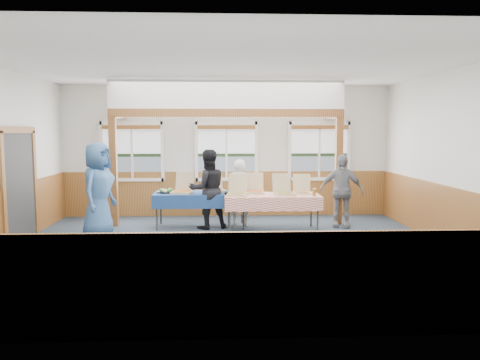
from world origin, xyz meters
The scene contains 29 objects.
floor centered at (0.00, 0.00, 0.00)m, with size 8.00×8.00×0.00m, color #273240.
ceiling centered at (0.00, 0.00, 3.20)m, with size 8.00×8.00×0.00m, color white.
wall_back centered at (0.00, 3.50, 1.60)m, with size 8.00×8.00×0.00m, color silver.
wall_front centered at (0.00, -3.50, 1.60)m, with size 8.00×8.00×0.00m, color silver.
wall_right centered at (4.00, 0.00, 1.60)m, with size 8.00×8.00×0.00m, color silver.
wainscot_back centered at (0.00, 3.48, 0.55)m, with size 7.98×0.05×1.10m, color brown.
wainscot_front centered at (0.00, -3.48, 0.55)m, with size 7.98×0.05×1.10m, color brown.
wainscot_right centered at (3.98, 0.00, 0.55)m, with size 0.05×6.98×1.10m, color brown.
cased_opening centered at (-3.96, 0.90, 1.05)m, with size 0.06×1.30×2.10m, color #2F2F2F.
window_left centered at (-2.30, 3.46, 1.68)m, with size 1.56×0.10×1.46m.
window_mid centered at (0.00, 3.46, 1.68)m, with size 1.56×0.10×1.46m.
window_right centered at (2.30, 3.46, 1.68)m, with size 1.56×0.10×1.46m.
post_left centered at (-2.50, 2.30, 1.20)m, with size 0.15×0.15×2.40m, color #5C3714.
post_right centered at (2.50, 2.30, 1.20)m, with size 0.15×0.15×2.40m, color #5C3714.
cross_beam centered at (0.00, 2.30, 2.49)m, with size 5.15×0.18×0.18m, color #5C3714.
table_left centered at (-0.59, 2.13, 0.70)m, with size 2.16×1.30×0.76m.
table_right centered at (0.94, 1.73, 0.70)m, with size 2.11×1.18×0.76m.
pizza_box_a centered at (-0.98, 2.02, 0.82)m, with size 0.50×0.57×0.45m.
pizza_box_b centered at (-0.25, 2.29, 0.82)m, with size 0.47×0.53×0.41m.
pizza_box_c centered at (0.19, 1.63, 0.82)m, with size 0.47×0.54×0.44m.
pizza_box_d centered at (0.59, 1.92, 0.82)m, with size 0.40×0.48×0.43m.
pizza_box_e centered at (1.18, 1.65, 0.82)m, with size 0.47×0.54×0.44m.
pizza_box_f centered at (1.59, 1.87, 0.82)m, with size 0.44×0.51×0.41m.
veggie_tray centered at (-1.34, 2.13, 0.79)m, with size 0.39×0.39×0.09m.
drink_glass centered at (1.79, 1.48, 0.83)m, with size 0.07×0.07×0.15m, color #896016.
woman_white centered at (0.27, 2.23, 0.74)m, with size 0.54×0.35×1.48m, color silver.
woman_black centered at (-0.43, 1.95, 0.85)m, with size 0.83×0.65×1.71m, color black.
man_blue centered at (-2.54, 1.11, 0.94)m, with size 0.92×0.60×1.88m, color #3B6394.
person_grey centered at (2.48, 1.97, 0.80)m, with size 0.94×0.39×1.60m, color gray.
Camera 1 is at (-0.17, -8.04, 2.10)m, focal length 35.00 mm.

